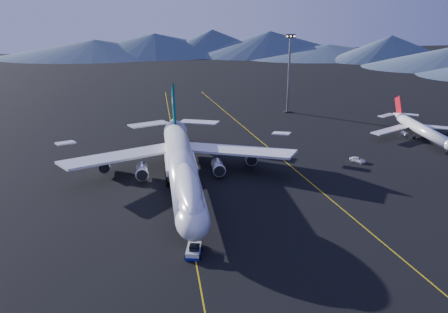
{
  "coord_description": "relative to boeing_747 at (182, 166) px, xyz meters",
  "views": [
    {
      "loc": [
        -6.45,
        -109.83,
        47.07
      ],
      "look_at": [
        10.71,
        4.94,
        6.0
      ],
      "focal_mm": 40.0,
      "sensor_mm": 36.0,
      "label": 1
    }
  ],
  "objects": [
    {
      "name": "taxiway_line_side",
      "position": [
        30.0,
        9.97,
        -5.8
      ],
      "size": [
        28.08,
        198.09,
        0.01
      ],
      "primitive_type": "cube",
      "rotation": [
        0.0,
        0.0,
        0.14
      ],
      "color": "gold",
      "rests_on": "ground"
    },
    {
      "name": "taxiway_line_main",
      "position": [
        -0.0,
        -0.03,
        -5.8
      ],
      "size": [
        0.25,
        220.0,
        0.01
      ],
      "primitive_type": "cube",
      "color": "gold",
      "rests_on": "ground"
    },
    {
      "name": "ground",
      "position": [
        -0.0,
        -0.03,
        -5.81
      ],
      "size": [
        500.0,
        500.0,
        0.0
      ],
      "primitive_type": "plane",
      "color": "black",
      "rests_on": "ground"
    },
    {
      "name": "boeing_747",
      "position": [
        0.0,
        0.0,
        0.0
      ],
      "size": [
        59.62,
        72.43,
        19.37
      ],
      "color": "silver",
      "rests_on": "ground"
    },
    {
      "name": "floodlight_mast",
      "position": [
        44.4,
        68.13,
        8.78
      ],
      "size": [
        3.56,
        2.67,
        28.8
      ],
      "rotation": [
        0.0,
        0.0,
        0.24
      ],
      "color": "black",
      "rests_on": "ground"
    },
    {
      "name": "service_van",
      "position": [
        48.89,
        11.82,
        -5.2
      ],
      "size": [
        4.35,
        4.74,
        1.23
      ],
      "primitive_type": "imported",
      "rotation": [
        0.0,
        0.0,
        0.67
      ],
      "color": "white",
      "rests_on": "ground"
    },
    {
      "name": "second_jet",
      "position": [
        76.59,
        28.9,
        -2.65
      ],
      "size": [
        32.52,
        36.74,
        10.45
      ],
      "rotation": [
        0.0,
        0.0,
        -0.24
      ],
      "color": "silver",
      "rests_on": "ground"
    },
    {
      "name": "pushback_tug",
      "position": [
        -0.16,
        -30.4,
        -5.12
      ],
      "size": [
        3.69,
        5.48,
        2.21
      ],
      "rotation": [
        0.0,
        0.0,
        -0.2
      ],
      "color": "silver",
      "rests_on": "ground"
    }
  ]
}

